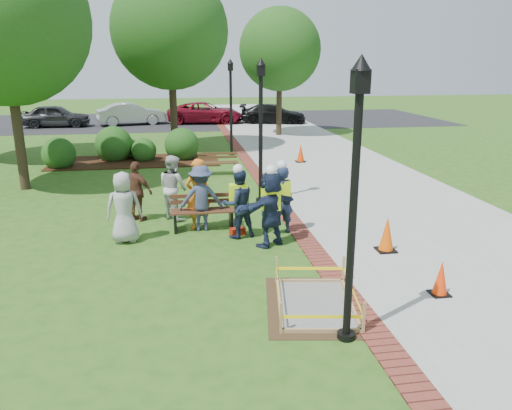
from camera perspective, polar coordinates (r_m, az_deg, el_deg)
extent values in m
plane|color=#285116|center=(10.53, -1.67, -7.16)|extent=(100.00, 100.00, 0.00)
cube|color=#9E9E99|center=(20.97, 8.39, 4.56)|extent=(6.00, 60.00, 0.02)
cube|color=maroon|center=(20.24, -0.45, 4.33)|extent=(0.50, 60.00, 0.03)
cube|color=#381E0F|center=(22.05, -13.59, 4.88)|extent=(7.00, 3.00, 0.05)
cube|color=black|center=(36.84, -7.23, 9.56)|extent=(36.00, 12.00, 0.01)
cube|color=#47331E|center=(9.06, 6.76, -11.31)|extent=(2.04, 2.54, 0.01)
cube|color=gray|center=(9.05, 6.76, -11.23)|extent=(1.47, 1.97, 0.04)
cube|color=tan|center=(9.04, 6.77, -11.11)|extent=(1.61, 2.11, 0.08)
cube|color=tan|center=(8.94, 6.82, -9.77)|extent=(1.64, 2.14, 0.55)
cube|color=yellow|center=(8.93, 6.82, -9.63)|extent=(1.58, 2.08, 0.06)
cube|color=brown|center=(12.74, -6.07, -0.65)|extent=(1.64, 0.49, 0.04)
cube|color=brown|center=(12.92, -6.16, 0.75)|extent=(1.64, 0.05, 0.26)
cube|color=black|center=(12.81, -6.03, -1.77)|extent=(1.49, 0.56, 0.48)
cube|color=#51361C|center=(18.95, -4.36, 4.86)|extent=(1.52, 0.47, 0.04)
cube|color=#51361C|center=(19.15, -4.42, 5.68)|extent=(1.51, 0.06, 0.24)
cube|color=black|center=(19.00, -4.34, 4.14)|extent=(1.38, 0.53, 0.44)
cube|color=black|center=(9.95, 20.20, -9.53)|extent=(0.34, 0.34, 0.05)
cone|color=#FF3908|center=(9.81, 20.39, -7.74)|extent=(0.27, 0.27, 0.63)
cube|color=black|center=(11.74, 14.59, -5.04)|extent=(0.42, 0.42, 0.06)
cone|color=#F55607|center=(11.60, 14.73, -3.13)|extent=(0.33, 0.33, 0.77)
cube|color=black|center=(21.41, 5.10, 4.95)|extent=(0.40, 0.40, 0.05)
cone|color=#F63E07|center=(21.33, 5.13, 6.00)|extent=(0.32, 0.32, 0.74)
cube|color=maroon|center=(12.40, -2.13, -3.04)|extent=(0.41, 0.31, 0.18)
cylinder|color=black|center=(7.40, 10.96, -2.00)|extent=(0.12, 0.12, 3.80)
cube|color=black|center=(7.04, 11.84, 13.66)|extent=(0.22, 0.22, 0.32)
cone|color=black|center=(7.04, 11.96, 15.69)|extent=(0.28, 0.28, 0.22)
cylinder|color=black|center=(8.16, 10.25, -14.45)|extent=(0.28, 0.28, 0.10)
cylinder|color=black|center=(14.97, 0.54, 7.46)|extent=(0.12, 0.12, 3.80)
cube|color=black|center=(14.80, 0.56, 15.13)|extent=(0.22, 0.22, 0.32)
cone|color=black|center=(14.80, 0.56, 16.10)|extent=(0.28, 0.28, 0.22)
cylinder|color=black|center=(15.36, 0.52, 0.62)|extent=(0.28, 0.28, 0.10)
cylinder|color=black|center=(22.84, -2.87, 10.45)|extent=(0.12, 0.12, 3.80)
cube|color=black|center=(22.73, -2.95, 15.48)|extent=(0.22, 0.22, 0.32)
cone|color=black|center=(22.72, -2.96, 16.11)|extent=(0.28, 0.28, 0.22)
cylinder|color=black|center=(23.09, -2.81, 5.88)|extent=(0.28, 0.28, 0.10)
cylinder|color=#3D2D1E|center=(18.20, -25.64, 8.46)|extent=(0.32, 0.32, 4.44)
sphere|color=#1E4012|center=(18.14, -26.92, 18.38)|extent=(5.28, 5.28, 5.28)
cylinder|color=#3D2D1E|center=(24.29, -9.45, 11.46)|extent=(0.34, 0.34, 4.53)
sphere|color=#1E4012|center=(24.25, -9.82, 19.10)|extent=(5.33, 5.33, 5.33)
cylinder|color=#3D2D1E|center=(29.14, 2.66, 11.82)|extent=(0.32, 0.32, 3.93)
sphere|color=#1E4012|center=(29.06, 2.73, 17.34)|extent=(4.56, 4.56, 4.56)
sphere|color=#1E4012|center=(21.72, -21.46, 3.98)|extent=(1.33, 1.33, 1.33)
sphere|color=#1E4012|center=(22.62, -15.81, 4.94)|extent=(1.60, 1.60, 1.60)
sphere|color=#1E4012|center=(22.17, -12.62, 4.95)|extent=(1.06, 1.06, 1.06)
sphere|color=#1E4012|center=(22.21, -8.40, 5.18)|extent=(1.49, 1.49, 1.49)
sphere|color=#1E4012|center=(22.99, -14.19, 5.23)|extent=(0.95, 0.95, 0.95)
imported|color=#A0A0A0|center=(12.11, -14.86, -0.29)|extent=(0.56, 0.37, 1.70)
imported|color=#D16618|center=(12.74, -6.66, 1.25)|extent=(0.68, 0.57, 1.82)
imported|color=beige|center=(13.63, -9.45, 1.99)|extent=(0.62, 0.67, 1.76)
imported|color=brown|center=(13.67, -13.46, 1.50)|extent=(0.62, 0.56, 1.62)
imported|color=#363E5F|center=(12.64, -6.27, 0.80)|extent=(0.54, 0.36, 1.68)
imported|color=#151D39|center=(11.47, 1.70, -0.48)|extent=(0.67, 0.60, 1.77)
cube|color=#BFE813|center=(11.40, 1.71, 0.73)|extent=(0.42, 0.26, 0.52)
sphere|color=white|center=(11.24, 1.73, 3.97)|extent=(0.25, 0.25, 0.25)
imported|color=#1C2349|center=(12.32, 2.91, 0.55)|extent=(0.58, 0.41, 1.71)
cube|color=#BFE813|center=(12.26, 2.92, 1.64)|extent=(0.42, 0.26, 0.52)
sphere|color=white|center=(12.11, 2.96, 4.55)|extent=(0.25, 0.25, 0.25)
imported|color=#16233A|center=(12.04, -2.04, 0.10)|extent=(0.61, 0.47, 1.67)
cube|color=#BFE813|center=(11.97, -2.05, 1.19)|extent=(0.42, 0.26, 0.52)
sphere|color=white|center=(11.83, -2.08, 4.11)|extent=(0.25, 0.25, 0.25)
imported|color=#2B2A2D|center=(35.39, -21.81, 8.27)|extent=(2.10, 4.83, 1.58)
imported|color=#A9AAAE|center=(35.06, -13.98, 8.88)|extent=(3.21, 5.25, 1.59)
imported|color=maroon|center=(35.16, -5.77, 9.28)|extent=(2.62, 5.00, 1.56)
imported|color=black|center=(34.98, 1.95, 9.32)|extent=(2.92, 4.68, 1.42)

